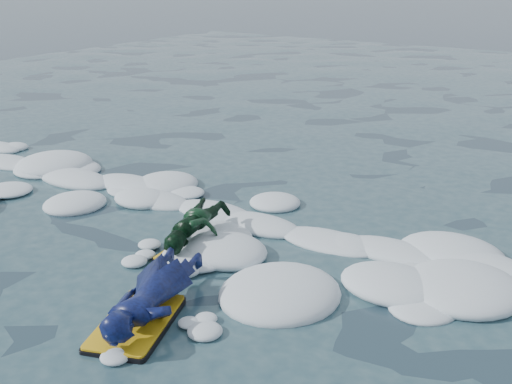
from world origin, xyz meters
TOP-DOWN VIEW (x-y plane):
  - ground at (0.00, 0.00)m, footprint 120.00×120.00m
  - foam_band at (0.00, 1.03)m, footprint 12.00×3.10m
  - prone_woman_unit at (1.15, -1.10)m, footprint 1.11×1.80m
  - prone_child_unit at (0.50, 0.40)m, footprint 0.83×1.32m

SIDE VIEW (x-z plane):
  - ground at x=0.00m, z-range 0.00..0.00m
  - foam_band at x=0.00m, z-range -0.15..0.15m
  - prone_woman_unit at x=1.15m, z-range 0.01..0.45m
  - prone_child_unit at x=0.50m, z-range 0.01..0.48m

